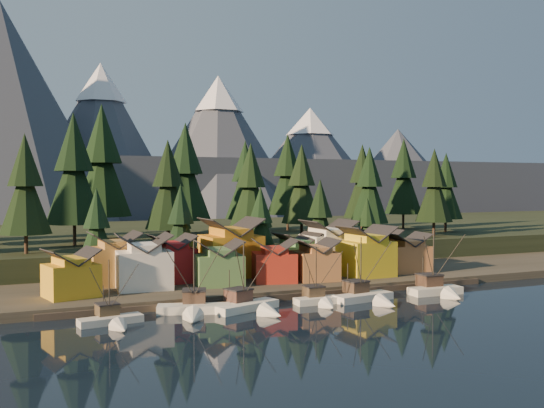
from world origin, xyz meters
name	(u,v)px	position (x,y,z in m)	size (l,w,h in m)	color
ground	(335,318)	(0.00, 0.00, 0.00)	(500.00, 500.00, 0.00)	black
shore_strip	(238,274)	(0.00, 40.00, 0.75)	(400.00, 50.00, 1.50)	#322F24
hillside	(176,242)	(0.00, 90.00, 3.00)	(420.00, 100.00, 6.00)	black
dock	(287,295)	(0.00, 16.50, 0.50)	(80.00, 4.00, 1.00)	#433930
mountain_ridge	(98,169)	(-4.20, 213.59, 26.06)	(560.00, 190.00, 90.00)	#4C5262
boat_0	(113,312)	(-30.17, 8.08, 1.83)	(9.22, 9.83, 9.89)	beige
boat_1	(194,300)	(-18.11, 10.17, 2.20)	(11.65, 12.10, 12.05)	silver
boat_2	(252,298)	(-9.49, 8.58, 2.15)	(11.42, 11.83, 11.81)	white
boat_3	(320,292)	(2.44, 9.13, 2.07)	(7.77, 8.45, 10.22)	white
boat_4	(368,289)	(10.73, 7.88, 2.14)	(11.14, 11.88, 11.71)	silver
boat_5	(439,281)	(25.21, 7.97, 2.52)	(9.83, 10.65, 12.59)	silver
house_front_0	(71,272)	(-34.11, 23.67, 5.48)	(9.04, 8.73, 7.58)	gold
house_front_1	(144,260)	(-22.05, 26.76, 6.36)	(9.51, 9.17, 9.26)	white
house_front_2	(218,262)	(-9.22, 25.11, 5.63)	(8.99, 9.04, 7.86)	#4C7640
house_front_3	(274,260)	(1.20, 24.37, 5.51)	(9.04, 8.79, 7.63)	#9F2618
house_front_4	(315,258)	(9.13, 23.38, 5.47)	(8.33, 8.84, 7.55)	#AC6F3D
house_front_5	(366,250)	(20.21, 23.45, 6.57)	(9.52, 8.72, 9.65)	gold
house_front_6	(407,251)	(30.73, 24.83, 5.62)	(8.78, 8.42, 7.85)	#AD6D3D
house_back_0	(115,257)	(-25.86, 33.14, 6.34)	(8.68, 8.35, 9.22)	#A77B3B
house_back_1	(172,257)	(-15.91, 31.59, 5.98)	(7.95, 8.04, 8.54)	#A3191D
house_back_2	(231,246)	(-3.79, 33.74, 7.38)	(10.79, 9.95, 11.19)	#C17F1B
house_back_3	(297,252)	(9.56, 32.13, 5.71)	(8.42, 7.62, 8.02)	#488549
house_back_4	(328,244)	(16.78, 32.26, 6.94)	(9.74, 9.37, 10.35)	silver
house_back_5	(380,248)	(29.20, 32.11, 5.75)	(7.55, 7.64, 8.10)	#A16839
tree_hill_2	(25,188)	(-40.00, 48.00, 18.53)	(9.84, 9.84, 22.92)	#332319
tree_hill_3	(74,173)	(-30.00, 60.00, 21.63)	(12.27, 12.27, 28.58)	#332319
tree_hill_4	(102,165)	(-22.00, 75.00, 23.83)	(14.00, 14.00, 32.61)	#332319
tree_hill_5	(168,188)	(-12.00, 50.00, 18.39)	(9.73, 9.73, 22.67)	#332319
tree_hill_6	(186,175)	(-4.00, 65.00, 21.27)	(11.99, 11.99, 27.93)	#332319
tree_hill_7	(251,189)	(6.00, 48.00, 18.18)	(9.57, 9.57, 22.30)	#332319
tree_hill_8	(245,183)	(14.00, 72.00, 19.45)	(10.56, 10.56, 24.61)	#332319
tree_hill_9	(302,187)	(22.00, 55.00, 18.50)	(9.82, 9.82, 22.87)	#332319
tree_hill_10	(288,177)	(30.00, 80.00, 21.03)	(11.80, 11.80, 27.49)	#332319
tree_hill_11	(369,188)	(38.00, 50.00, 18.24)	(9.61, 9.61, 22.40)	#332319
tree_hill_12	(362,184)	(46.00, 66.00, 19.18)	(10.35, 10.35, 24.10)	#332319
tree_hill_13	(434,188)	(56.00, 48.00, 18.15)	(9.55, 9.55, 22.24)	#332319
tree_hill_14	(404,179)	(64.00, 72.00, 20.56)	(11.43, 11.43, 26.63)	#332319
tree_hill_15	(183,176)	(0.00, 82.00, 21.22)	(11.95, 11.95, 27.83)	#332319
tree_hill_17	(446,188)	(68.00, 58.00, 17.95)	(9.39, 9.39, 21.86)	#332319
tree_shore_0	(97,229)	(-28.00, 40.00, 10.87)	(7.36, 7.36, 17.15)	#332319
tree_shore_1	(181,225)	(-12.00, 40.00, 11.21)	(7.63, 7.63, 17.78)	#332319
tree_shore_2	(260,224)	(5.00, 40.00, 10.94)	(7.42, 7.42, 17.28)	#332319
tree_shore_3	(320,218)	(19.00, 40.00, 11.76)	(8.06, 8.06, 18.79)	#332319
tree_shore_4	(367,227)	(31.00, 40.00, 9.58)	(6.35, 6.35, 14.79)	#332319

